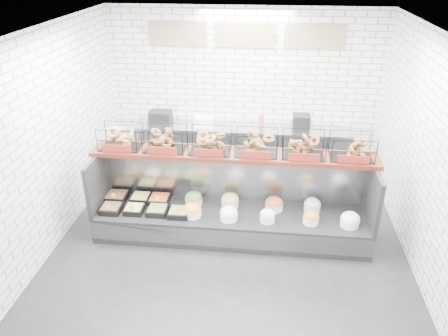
# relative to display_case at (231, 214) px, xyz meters

# --- Properties ---
(ground) EXTENTS (5.50, 5.50, 0.00)m
(ground) POSITION_rel_display_case_xyz_m (0.01, -0.34, -0.33)
(ground) COLOR black
(ground) RESTS_ON ground
(room_shell) EXTENTS (5.02, 5.51, 3.01)m
(room_shell) POSITION_rel_display_case_xyz_m (0.01, 0.26, 1.73)
(room_shell) COLOR white
(room_shell) RESTS_ON ground
(display_case) EXTENTS (4.00, 0.90, 1.20)m
(display_case) POSITION_rel_display_case_xyz_m (0.00, 0.00, 0.00)
(display_case) COLOR black
(display_case) RESTS_ON ground
(bagel_shelf) EXTENTS (4.10, 0.50, 0.40)m
(bagel_shelf) POSITION_rel_display_case_xyz_m (0.01, 0.18, 1.06)
(bagel_shelf) COLOR #3B120C
(bagel_shelf) RESTS_ON display_case
(prep_counter) EXTENTS (4.00, 0.60, 1.20)m
(prep_counter) POSITION_rel_display_case_xyz_m (-0.00, 2.09, 0.14)
(prep_counter) COLOR #93969B
(prep_counter) RESTS_ON ground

